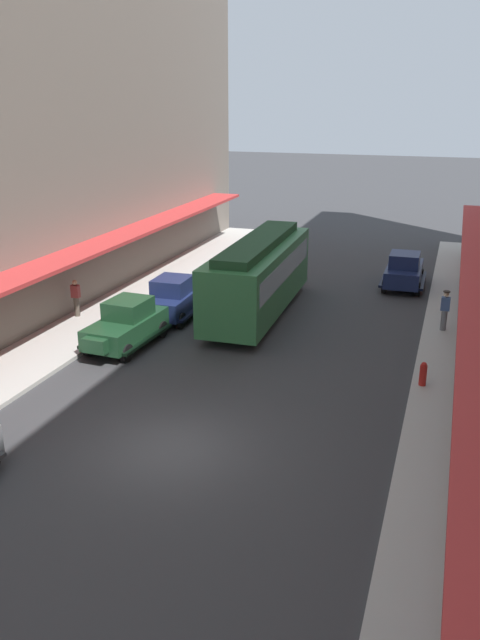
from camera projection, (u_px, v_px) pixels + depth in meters
name	position (u px, v px, depth m)	size (l,w,h in m)	color
ground_plane	(171.00, 448.00, 17.73)	(200.00, 200.00, 0.00)	#38383A
sidewalk_right	(454.00, 497.00, 15.43)	(3.00, 60.00, 0.15)	#B7B5AD
parked_car_1	(175.00, 296.00, 28.14)	(2.25, 4.30, 1.84)	#19234C
parked_car_2	(126.00, 323.00, 24.78)	(2.31, 4.32, 1.84)	#193D23
parked_car_3	(404.00, 270.00, 32.54)	(2.18, 4.27, 1.84)	#19234C
streetcar	(259.00, 273.00, 28.14)	(2.78, 9.67, 3.46)	#33723F
fire_hydrant	(423.00, 374.00, 21.17)	(0.24, 0.24, 0.82)	#B21E19
pedestrian_0	(76.00, 298.00, 27.79)	(0.36, 0.24, 1.64)	#4C4238
pedestrian_1	(445.00, 310.00, 26.08)	(0.36, 0.28, 1.67)	slate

